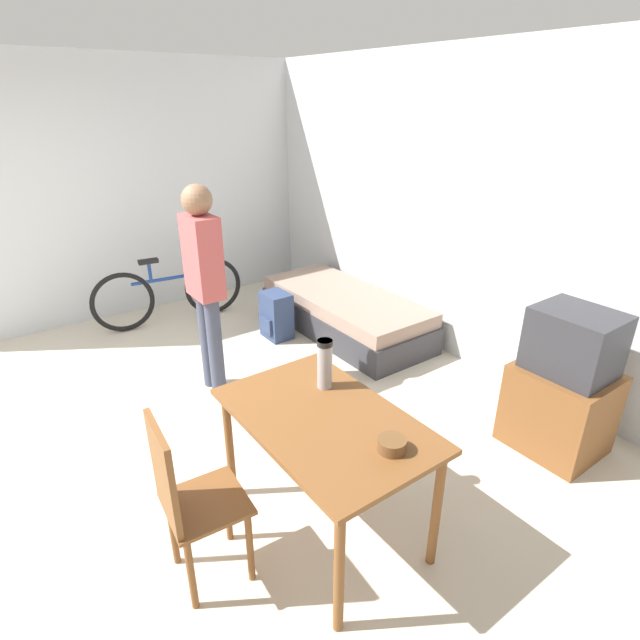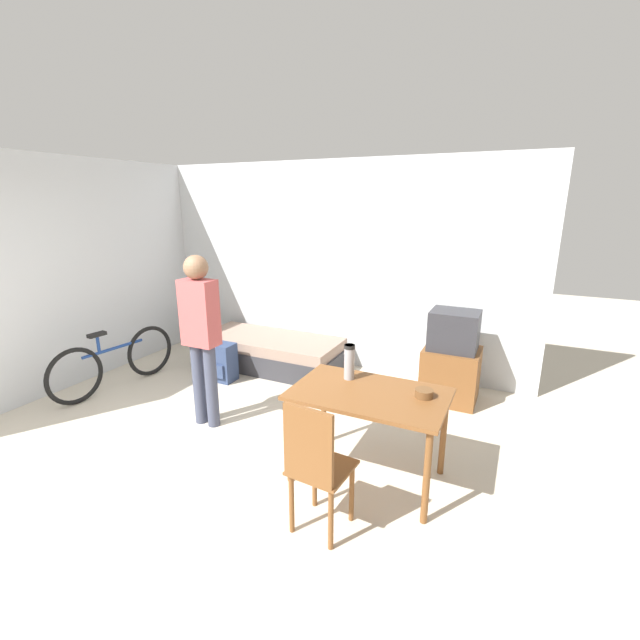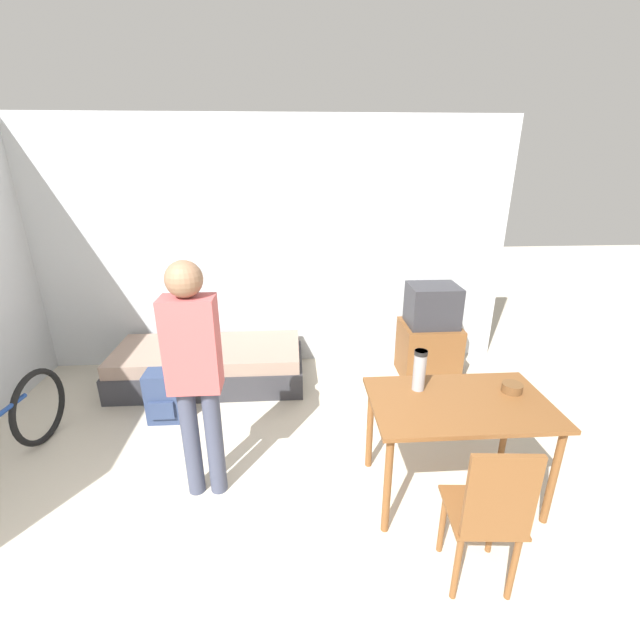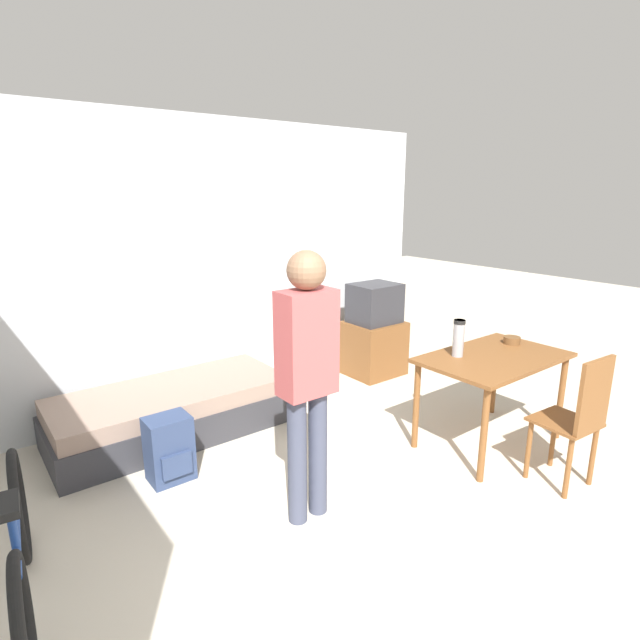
% 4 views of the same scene
% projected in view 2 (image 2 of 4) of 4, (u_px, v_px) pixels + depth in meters
% --- Properties ---
extents(ground_plane, '(20.00, 20.00, 0.00)m').
position_uv_depth(ground_plane, '(105.00, 516.00, 3.08)').
color(ground_plane, beige).
extents(wall_back, '(5.65, 0.06, 2.70)m').
position_uv_depth(wall_back, '(319.00, 265.00, 5.78)').
color(wall_back, silver).
rests_on(wall_back, ground_plane).
extents(wall_left, '(0.06, 4.51, 2.70)m').
position_uv_depth(wall_left, '(82.00, 272.00, 5.22)').
color(wall_left, silver).
rests_on(wall_left, ground_plane).
extents(daybed, '(1.97, 0.85, 0.42)m').
position_uv_depth(daybed, '(270.00, 352.00, 5.82)').
color(daybed, '#333338').
rests_on(daybed, ground_plane).
extents(tv, '(0.60, 0.54, 1.04)m').
position_uv_depth(tv, '(451.00, 360.00, 4.77)').
color(tv, brown).
rests_on(tv, ground_plane).
extents(dining_table, '(1.20, 0.75, 0.76)m').
position_uv_depth(dining_table, '(369.00, 403.00, 3.35)').
color(dining_table, brown).
rests_on(dining_table, ground_plane).
extents(wooden_chair, '(0.41, 0.41, 0.98)m').
position_uv_depth(wooden_chair, '(315.00, 464.00, 2.78)').
color(wooden_chair, brown).
rests_on(wooden_chair, ground_plane).
extents(bicycle, '(0.22, 1.62, 0.74)m').
position_uv_depth(bicycle, '(115.00, 362.00, 5.11)').
color(bicycle, black).
rests_on(bicycle, ground_plane).
extents(person_standing, '(0.34, 0.23, 1.72)m').
position_uv_depth(person_standing, '(201.00, 329.00, 4.10)').
color(person_standing, '#3D4256').
rests_on(person_standing, ground_plane).
extents(thermos_flask, '(0.09, 0.09, 0.30)m').
position_uv_depth(thermos_flask, '(349.00, 360.00, 3.53)').
color(thermos_flask, '#99999E').
rests_on(thermos_flask, dining_table).
extents(mate_bowl, '(0.14, 0.14, 0.06)m').
position_uv_depth(mate_bowl, '(424.00, 393.00, 3.23)').
color(mate_bowl, brown).
rests_on(mate_bowl, dining_table).
extents(backpack, '(0.31, 0.26, 0.48)m').
position_uv_depth(backpack, '(222.00, 362.00, 5.35)').
color(backpack, navy).
rests_on(backpack, ground_plane).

